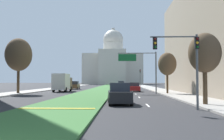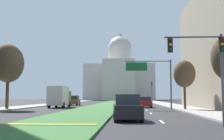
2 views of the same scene
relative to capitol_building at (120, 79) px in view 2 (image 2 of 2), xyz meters
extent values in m
plane|color=#2B2B2D|center=(0.00, -63.94, -9.73)|extent=(285.31, 285.31, 0.00)
cube|color=#386B33|center=(0.00, -70.43, -9.66)|extent=(5.60, 116.72, 0.14)
cube|color=gold|center=(0.00, -117.55, -9.57)|extent=(5.04, 0.50, 0.04)
cube|color=silver|center=(6.38, -113.55, -9.72)|extent=(0.16, 2.40, 0.01)
cube|color=silver|center=(6.38, -103.76, -9.72)|extent=(0.16, 2.40, 0.01)
cube|color=silver|center=(6.38, -96.48, -9.72)|extent=(0.16, 2.40, 0.01)
cube|color=silver|center=(6.38, -87.33, -9.72)|extent=(0.16, 2.40, 0.01)
cube|color=silver|center=(6.38, -71.44, -9.72)|extent=(0.16, 2.40, 0.01)
cube|color=#9E9991|center=(-11.97, -76.91, -9.65)|extent=(4.00, 116.72, 0.15)
cube|color=#9E9991|center=(11.97, -76.91, -9.65)|extent=(4.00, 116.72, 0.15)
cube|color=beige|center=(0.00, 0.90, -1.99)|extent=(30.03, 25.55, 15.48)
cube|color=beige|center=(0.00, -13.88, -1.21)|extent=(13.21, 4.00, 17.03)
cylinder|color=beige|center=(0.00, 0.90, 9.04)|extent=(10.49, 10.49, 6.57)
sphere|color=beige|center=(0.00, 0.90, 14.21)|extent=(10.81, 10.81, 10.81)
cylinder|color=beige|center=(0.00, 0.90, 19.08)|extent=(1.80, 1.80, 3.00)
cylinder|color=#515456|center=(9.47, -116.66, -7.13)|extent=(0.16, 0.16, 5.20)
cube|color=black|center=(9.47, -116.66, -5.13)|extent=(0.28, 0.24, 0.84)
sphere|color=#510F0F|center=(9.47, -116.80, -4.85)|extent=(0.18, 0.18, 0.18)
sphere|color=#F2A51E|center=(9.47, -116.80, -5.13)|extent=(0.18, 0.18, 0.18)
sphere|color=#0F4219|center=(9.47, -116.80, -5.41)|extent=(0.18, 0.18, 0.18)
cylinder|color=#515456|center=(7.87, -116.66, -4.68)|extent=(3.20, 0.10, 0.10)
cube|color=black|center=(6.59, -116.66, -5.13)|extent=(0.28, 0.24, 0.84)
sphere|color=#510F0F|center=(6.59, -116.80, -4.85)|extent=(0.18, 0.18, 0.18)
sphere|color=#F2A51E|center=(6.59, -116.80, -5.13)|extent=(0.18, 0.18, 0.18)
sphere|color=#0F4219|center=(6.59, -116.80, -5.41)|extent=(0.18, 0.18, 0.18)
cylinder|color=#515456|center=(9.47, -64.55, -7.13)|extent=(0.16, 0.16, 5.20)
cube|color=black|center=(9.47, -64.55, -5.13)|extent=(0.28, 0.24, 0.84)
sphere|color=red|center=(9.47, -64.69, -4.85)|extent=(0.18, 0.18, 0.18)
sphere|color=#4C380F|center=(9.47, -64.69, -5.13)|extent=(0.18, 0.18, 0.18)
sphere|color=#0F4219|center=(9.47, -64.69, -5.41)|extent=(0.18, 0.18, 0.18)
cylinder|color=#515456|center=(9.67, -94.76, -6.48)|extent=(0.20, 0.20, 6.50)
cylinder|color=#515456|center=(6.69, -94.76, -3.43)|extent=(5.96, 0.12, 0.12)
cube|color=#146033|center=(5.20, -94.81, -4.13)|extent=(2.80, 0.08, 1.10)
cylinder|color=#4C3823|center=(-11.20, -96.90, -7.39)|extent=(0.40, 0.40, 4.67)
ellipsoid|color=brown|center=(-11.20, -96.90, -3.82)|extent=(3.96, 3.96, 4.95)
cylinder|color=#4C3823|center=(11.03, -96.86, -7.92)|extent=(0.29, 0.29, 3.62)
ellipsoid|color=brown|center=(11.03, -96.86, -5.27)|extent=(2.68, 2.68, 3.35)
cube|color=black|center=(4.09, -112.63, -9.07)|extent=(2.15, 4.47, 0.88)
cube|color=#282D38|center=(4.08, -112.45, -8.27)|extent=(1.77, 2.20, 0.72)
cylinder|color=black|center=(5.05, -114.29, -9.41)|extent=(0.26, 0.65, 0.64)
cylinder|color=black|center=(3.36, -114.41, -9.41)|extent=(0.26, 0.65, 0.64)
cylinder|color=black|center=(4.82, -110.85, -9.41)|extent=(0.26, 0.65, 0.64)
cylinder|color=black|center=(3.12, -110.96, -9.41)|extent=(0.26, 0.65, 0.64)
cube|color=maroon|center=(6.65, -88.41, -9.11)|extent=(1.94, 4.34, 0.78)
cube|color=#282D38|center=(6.65, -88.23, -8.40)|extent=(1.69, 2.09, 0.64)
cylinder|color=black|center=(7.49, -90.13, -9.41)|extent=(0.23, 0.64, 0.64)
cylinder|color=black|center=(5.76, -90.11, -9.41)|extent=(0.23, 0.64, 0.64)
cylinder|color=black|center=(7.53, -86.71, -9.41)|extent=(0.23, 0.64, 0.64)
cylinder|color=black|center=(5.80, -86.69, -9.41)|extent=(0.23, 0.64, 0.64)
cube|color=brown|center=(-6.37, -76.98, -9.05)|extent=(1.91, 4.20, 0.91)
cube|color=#282D38|center=(-6.36, -77.15, -8.23)|extent=(1.65, 2.03, 0.74)
cylinder|color=black|center=(-7.23, -75.37, -9.41)|extent=(0.23, 0.64, 0.64)
cylinder|color=black|center=(-5.57, -75.34, -9.41)|extent=(0.23, 0.64, 0.64)
cylinder|color=black|center=(-7.17, -78.63, -9.41)|extent=(0.23, 0.64, 0.64)
cylinder|color=black|center=(-5.50, -78.59, -9.41)|extent=(0.23, 0.64, 0.64)
cube|color=#4C5156|center=(4.22, -62.10, -9.05)|extent=(2.03, 4.70, 0.90)
cube|color=#282D38|center=(4.21, -61.91, -8.23)|extent=(1.72, 2.29, 0.74)
cylinder|color=black|center=(5.14, -63.93, -9.41)|extent=(0.24, 0.65, 0.64)
cylinder|color=black|center=(3.44, -64.00, -9.41)|extent=(0.24, 0.65, 0.64)
cylinder|color=black|center=(4.99, -60.20, -9.41)|extent=(0.24, 0.65, 0.64)
cylinder|color=black|center=(3.30, -60.26, -9.41)|extent=(0.24, 0.65, 0.64)
cube|color=brown|center=(-6.36, -86.75, -8.28)|extent=(2.30, 2.00, 2.20)
cube|color=silver|center=(-6.36, -89.95, -7.93)|extent=(2.30, 4.40, 2.80)
cylinder|color=black|center=(-7.41, -86.75, -9.28)|extent=(0.30, 0.90, 0.90)
cylinder|color=black|center=(-5.31, -86.75, -9.28)|extent=(0.30, 0.90, 0.90)
cylinder|color=black|center=(-7.41, -91.05, -9.28)|extent=(0.30, 0.90, 0.90)
cylinder|color=black|center=(-5.31, -91.05, -9.28)|extent=(0.30, 0.90, 0.90)
camera|label=1|loc=(4.24, -134.19, -7.71)|focal=40.48mm
camera|label=2|loc=(4.24, -133.46, -8.06)|focal=47.27mm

